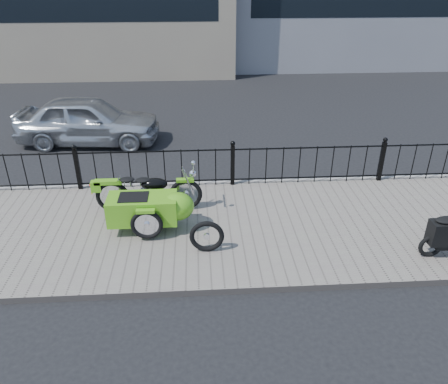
{
  "coord_description": "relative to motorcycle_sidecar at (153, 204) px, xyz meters",
  "views": [
    {
      "loc": [
        -0.78,
        -7.81,
        4.73
      ],
      "look_at": [
        -0.29,
        -0.1,
        0.65
      ],
      "focal_mm": 35.0,
      "sensor_mm": 36.0,
      "label": 1
    }
  ],
  "objects": [
    {
      "name": "sidewalk",
      "position": [
        1.68,
        -0.09,
        -0.53
      ],
      "size": [
        30.0,
        3.8,
        0.12
      ],
      "primitive_type": "cube",
      "color": "slate",
      "rests_on": "ground"
    },
    {
      "name": "spare_tire",
      "position": [
        1.01,
        -0.93,
        -0.16
      ],
      "size": [
        0.62,
        0.11,
        0.62
      ],
      "primitive_type": "torus",
      "rotation": [
        1.57,
        0.0,
        -0.03
      ],
      "color": "black",
      "rests_on": "sidewalk"
    },
    {
      "name": "motorcycle_sidecar",
      "position": [
        0.0,
        0.0,
        0.0
      ],
      "size": [
        2.28,
        1.48,
        0.98
      ],
      "color": "black",
      "rests_on": "sidewalk"
    },
    {
      "name": "sedan_car",
      "position": [
        -2.24,
        4.93,
        0.1
      ],
      "size": [
        4.16,
        1.94,
        1.38
      ],
      "primitive_type": "imported",
      "rotation": [
        0.0,
        0.0,
        1.49
      ],
      "color": "#B8BCC0",
      "rests_on": "ground"
    },
    {
      "name": "ground",
      "position": [
        1.68,
        0.41,
        -0.59
      ],
      "size": [
        120.0,
        120.0,
        0.0
      ],
      "primitive_type": "plane",
      "color": "black",
      "rests_on": "ground"
    },
    {
      "name": "iron_fence",
      "position": [
        1.68,
        1.71,
        -0.01
      ],
      "size": [
        14.11,
        0.11,
        1.08
      ],
      "color": "black",
      "rests_on": "sidewalk"
    },
    {
      "name": "curb",
      "position": [
        1.68,
        1.85,
        -0.53
      ],
      "size": [
        30.0,
        0.1,
        0.12
      ],
      "primitive_type": "cube",
      "color": "gray",
      "rests_on": "ground"
    }
  ]
}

